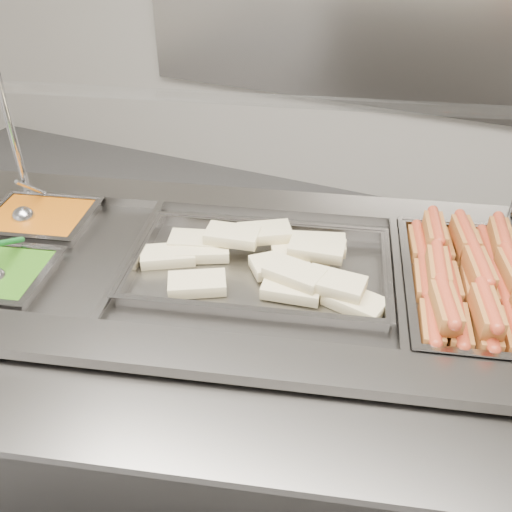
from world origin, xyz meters
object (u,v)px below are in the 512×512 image
at_px(pan_hotdogs, 471,294).
at_px(ladle, 24,215).
at_px(sneeze_guard, 249,103).
at_px(steam_counter, 240,376).
at_px(pan_wraps, 260,271).

bearing_deg(pan_hotdogs, ladle, -171.15).
height_order(sneeze_guard, pan_hotdogs, sneeze_guard).
distance_m(steam_counter, pan_hotdogs, 0.74).
xyz_separation_m(steam_counter, sneeze_guard, (-0.05, 0.21, 0.80)).
distance_m(sneeze_guard, pan_hotdogs, 0.77).
relative_size(steam_counter, ladle, 10.98).
distance_m(pan_hotdogs, ladle, 1.30).
distance_m(steam_counter, pan_wraps, 0.42).
height_order(pan_hotdogs, ladle, ladle).
bearing_deg(sneeze_guard, steam_counter, -75.45).
bearing_deg(sneeze_guard, pan_hotdogs, -4.74).
height_order(sneeze_guard, pan_wraps, sneeze_guard).
bearing_deg(ladle, sneeze_guard, 21.86).
bearing_deg(steam_counter, pan_wraps, 14.54).
height_order(sneeze_guard, ladle, sneeze_guard).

